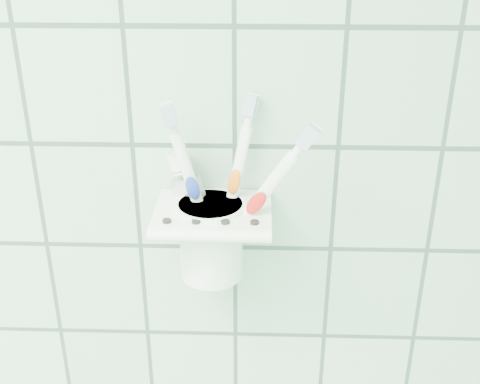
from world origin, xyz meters
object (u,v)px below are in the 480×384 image
object	(u,v)px
toothbrush_pink	(215,184)
toothbrush_orange	(202,182)
toothbrush_blue	(216,186)
holder_bracket	(213,215)
toothpaste_tube	(208,202)
cup	(211,236)

from	to	relation	value
toothbrush_pink	toothbrush_orange	bearing A→B (deg)	-142.29
toothbrush_blue	holder_bracket	bearing A→B (deg)	-95.96
holder_bracket	toothpaste_tube	size ratio (longest dim) A/B	0.89
toothbrush_pink	toothpaste_tube	bearing A→B (deg)	148.48
toothbrush_blue	toothbrush_pink	bearing A→B (deg)	119.57
toothpaste_tube	holder_bracket	bearing A→B (deg)	-49.54
toothbrush_blue	toothpaste_tube	distance (m)	0.03
holder_bracket	toothbrush_pink	world-z (taller)	toothbrush_pink
holder_bracket	cup	distance (m)	0.03
holder_bracket	toothbrush_pink	distance (m)	0.03
toothbrush_blue	toothbrush_orange	xyz separation A→B (m)	(-0.01, -0.01, 0.01)
toothbrush_blue	cup	bearing A→B (deg)	-136.36
holder_bracket	cup	bearing A→B (deg)	129.56
cup	toothbrush_pink	distance (m)	0.06
cup	toothbrush_orange	distance (m)	0.07
toothbrush_pink	toothpaste_tube	distance (m)	0.03
cup	toothbrush_blue	distance (m)	0.06
holder_bracket	toothbrush_orange	distance (m)	0.04
cup	toothbrush_pink	size ratio (longest dim) A/B	0.45
toothbrush_pink	toothbrush_blue	size ratio (longest dim) A/B	1.00
cup	toothpaste_tube	bearing A→B (deg)	105.28
toothbrush_orange	cup	bearing A→B (deg)	50.45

